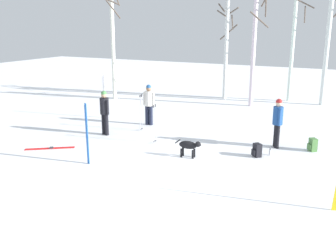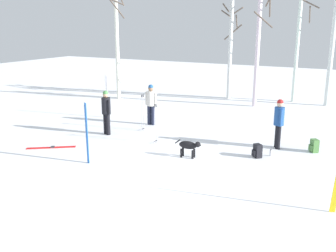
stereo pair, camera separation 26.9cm
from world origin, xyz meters
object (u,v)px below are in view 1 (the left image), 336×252
object	(u,v)px
ski_pair_planted_2	(104,97)
birch_tree_3	(294,29)
ski_pair_planted_1	(87,134)
person_1	(278,120)
birch_tree_0	(113,29)
person_0	(149,102)
birch_tree_1	(226,48)
ski_poles_0	(154,123)
backpack_0	(313,145)
birch_tree_2	(254,46)
ski_poles_1	(141,112)
water_bottle_0	(270,152)
backpack_1	(257,150)
ski_pair_lying_0	(50,148)
dog	(189,146)
birch_tree_4	(329,29)
person_2	(105,110)

from	to	relation	value
ski_pair_planted_2	birch_tree_3	size ratio (longest dim) A/B	0.26
ski_pair_planted_1	birch_tree_3	xyz separation A→B (m)	(3.67, 12.94, 2.93)
person_1	birch_tree_0	world-z (taller)	birch_tree_0
person_0	birch_tree_1	world-z (taller)	birch_tree_1
person_0	birch_tree_3	world-z (taller)	birch_tree_3
ski_poles_0	birch_tree_0	world-z (taller)	birch_tree_0
ski_poles_0	backpack_0	xyz separation A→B (m)	(5.18, 1.63, -0.54)
ski_pair_planted_2	birch_tree_2	distance (m)	7.95
backpack_0	ski_poles_1	bearing A→B (deg)	-176.52
person_1	water_bottle_0	xyz separation A→B (m)	(0.01, -0.94, -0.88)
person_0	birch_tree_2	bearing A→B (deg)	63.83
backpack_1	birch_tree_3	xyz separation A→B (m)	(-0.79, 9.97, 3.65)
water_bottle_0	birch_tree_0	distance (m)	12.23
ski_pair_lying_0	backpack_1	xyz separation A→B (m)	(6.57, 2.39, 0.20)
dog	ski_pair_lying_0	xyz separation A→B (m)	(-4.63, -1.35, -0.38)
backpack_1	birch_tree_4	distance (m)	10.44
birch_tree_2	backpack_0	bearing A→B (deg)	-58.89
water_bottle_0	birch_tree_4	size ratio (longest dim) A/B	0.03
person_2	backpack_1	world-z (taller)	person_2
backpack_0	birch_tree_1	xyz separation A→B (m)	(-5.75, 7.72, 2.63)
person_1	birch_tree_4	xyz separation A→B (m)	(0.59, 8.44, 2.93)
person_0	ski_poles_0	distance (m)	2.66
person_0	dog	distance (m)	4.45
ski_poles_0	ski_poles_1	xyz separation A→B (m)	(-1.29, 1.24, 0.02)
dog	ski_poles_1	xyz separation A→B (m)	(-3.01, 2.07, 0.40)
person_1	ski_poles_0	distance (m)	4.27
birch_tree_1	backpack_0	bearing A→B (deg)	-53.32
birch_tree_0	backpack_0	bearing A→B (deg)	-22.86
dog	birch_tree_4	distance (m)	11.68
backpack_1	backpack_0	bearing A→B (deg)	42.91
ski_pair_planted_1	birch_tree_0	size ratio (longest dim) A/B	0.25
dog	ski_poles_1	world-z (taller)	ski_poles_1
dog	birch_tree_4	world-z (taller)	birch_tree_4
ski_poles_1	birch_tree_4	size ratio (longest dim) A/B	0.19
person_1	backpack_1	distance (m)	1.53
person_2	ski_poles_1	xyz separation A→B (m)	(0.94, 1.13, -0.20)
ski_poles_0	birch_tree_0	xyz separation A→B (m)	(-6.06, 6.37, 3.12)
birch_tree_1	birch_tree_3	xyz separation A→B (m)	(3.43, 0.83, 1.02)
dog	birch_tree_1	bearing A→B (deg)	102.68
ski_pair_planted_1	ski_poles_0	bearing A→B (deg)	73.70
ski_poles_0	backpack_0	distance (m)	5.46
water_bottle_0	dog	bearing A→B (deg)	-148.78
ski_pair_planted_1	ski_pair_planted_2	bearing A→B (deg)	120.99
person_1	dog	distance (m)	3.30
backpack_1	ski_pair_planted_2	bearing A→B (deg)	163.96
ski_pair_planted_2	birch_tree_0	distance (m)	5.39
water_bottle_0	person_0	bearing A→B (deg)	163.20
ski_pair_lying_0	birch_tree_0	size ratio (longest dim) A/B	0.19
backpack_1	water_bottle_0	size ratio (longest dim) A/B	1.96
person_2	birch_tree_2	xyz separation A→B (m)	(3.58, 7.86, 2.07)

